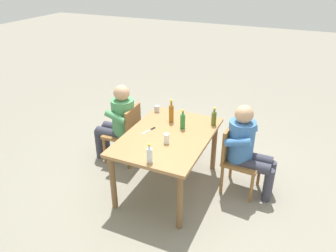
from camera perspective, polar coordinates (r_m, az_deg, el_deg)
ground_plane at (r=4.36m, az=0.00°, el=-10.47°), size 24.00×24.00×0.00m
dining_table at (r=3.98m, az=0.00°, el=-2.78°), size 1.43×1.00×0.77m
chair_far_right at (r=4.65m, az=-7.39°, el=-0.89°), size 0.46×0.46×0.87m
chair_near_right at (r=4.15m, az=12.06°, el=-5.11°), size 0.47×0.47×0.87m
person_in_white_shirt at (r=4.63m, az=-8.70°, el=1.17°), size 0.47×0.61×1.18m
person_in_plaid_shirt at (r=4.04m, az=13.78°, el=-3.46°), size 0.47×0.61×1.18m
bottle_green at (r=4.03m, az=2.62°, el=0.99°), size 0.06×0.06×0.26m
bottle_amber at (r=4.20m, az=0.59°, el=2.45°), size 0.06×0.06×0.31m
bottle_olive at (r=4.16m, az=8.11°, el=1.49°), size 0.06×0.06×0.24m
bottle_clear at (r=3.38m, az=-3.28°, el=-5.00°), size 0.06×0.06×0.22m
cup_steel at (r=4.52m, az=-1.98°, el=3.07°), size 0.07×0.07×0.09m
cup_white at (r=3.73m, az=-0.27°, el=-2.24°), size 0.07×0.07×0.12m
table_knife at (r=4.03m, az=-3.31°, el=-0.77°), size 0.24×0.09×0.01m
backpack_by_near_side at (r=5.32m, az=0.90°, el=-0.39°), size 0.30×0.25×0.40m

